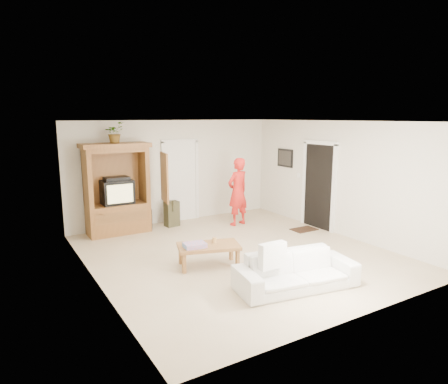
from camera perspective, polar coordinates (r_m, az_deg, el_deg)
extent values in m
plane|color=tan|center=(8.05, 1.94, -8.79)|extent=(6.00, 6.00, 0.00)
plane|color=white|center=(7.59, 2.07, 10.05)|extent=(6.00, 6.00, 0.00)
plane|color=silver|center=(10.33, -7.09, 2.93)|extent=(5.50, 0.00, 5.50)
plane|color=silver|center=(5.51, 19.29, -4.52)|extent=(5.50, 0.00, 5.50)
plane|color=silver|center=(6.66, -18.28, -1.87)|extent=(0.00, 6.00, 6.00)
plane|color=silver|center=(9.48, 16.11, 1.88)|extent=(0.00, 6.00, 6.00)
cube|color=#955A2E|center=(9.65, -14.83, -3.66)|extent=(1.40, 0.60, 0.70)
cube|color=#955A2E|center=(9.31, -18.95, 1.57)|extent=(0.10, 0.60, 1.20)
cube|color=#955A2E|center=(9.66, -11.40, 2.26)|extent=(0.10, 0.60, 1.20)
cube|color=#955A2E|center=(9.72, -15.55, 2.13)|extent=(1.40, 0.06, 1.20)
cube|color=#955A2E|center=(9.39, -15.30, 5.84)|extent=(1.40, 0.60, 0.10)
cube|color=#955A2E|center=(9.38, -15.33, 6.45)|extent=(1.52, 0.68, 0.10)
cube|color=#955A2E|center=(9.34, -8.52, 2.07)|extent=(0.16, 0.67, 1.15)
cube|color=black|center=(9.55, -15.06, 0.02)|extent=(0.70, 0.52, 0.55)
cube|color=tan|center=(9.29, -14.60, -0.25)|extent=(0.58, 0.02, 0.42)
cube|color=black|center=(9.47, -15.10, 1.86)|extent=(0.55, 0.35, 0.08)
cube|color=olive|center=(9.36, -14.37, -3.45)|extent=(1.19, 0.03, 0.25)
cube|color=white|center=(10.40, -6.23, 1.44)|extent=(0.85, 0.05, 2.04)
cube|color=black|center=(9.92, 13.40, 0.75)|extent=(0.05, 0.90, 2.04)
cube|color=black|center=(10.80, 8.73, 4.83)|extent=(0.03, 0.60, 0.48)
cube|color=#382316|center=(9.85, 11.37, -5.26)|extent=(0.60, 0.40, 0.02)
imported|color=#4C7238|center=(9.35, -15.38, 8.19)|extent=(0.56, 0.55, 0.47)
imported|color=red|center=(9.94, 1.98, 0.04)|extent=(0.69, 0.53, 1.69)
imported|color=silver|center=(6.54, 10.25, -11.05)|extent=(2.04, 1.07, 0.57)
cube|color=olive|center=(7.29, -2.21, -7.75)|extent=(1.23, 0.91, 0.06)
cube|color=olive|center=(7.07, -5.72, -10.16)|extent=(0.08, 0.08, 0.35)
cube|color=olive|center=(7.50, -6.20, -8.92)|extent=(0.08, 0.08, 0.35)
cube|color=olive|center=(7.25, 1.94, -9.58)|extent=(0.08, 0.08, 0.35)
cube|color=olive|center=(7.67, 1.03, -8.42)|extent=(0.08, 0.08, 0.35)
cube|color=#F15059|center=(7.14, -4.21, -7.57)|extent=(0.41, 0.32, 0.08)
cylinder|color=tan|center=(7.37, -1.38, -6.87)|extent=(0.08, 0.08, 0.10)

